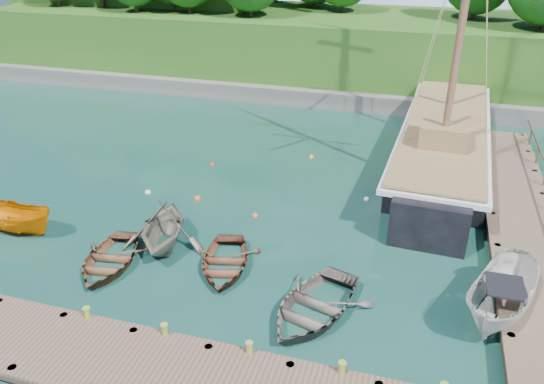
{
  "coord_description": "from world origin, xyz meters",
  "views": [
    {
      "loc": [
        6.37,
        -17.24,
        12.99
      ],
      "look_at": [
        0.21,
        3.47,
        2.0
      ],
      "focal_mm": 35.0,
      "sensor_mm": 36.0,
      "label": 1
    }
  ],
  "objects_px": {
    "rowboat_1": "(165,246)",
    "rowboat_2": "(224,268)",
    "rowboat_0": "(110,266)",
    "motorboat_orange": "(18,232)",
    "cabin_boat_white": "(498,317)",
    "rowboat_3": "(313,314)",
    "schooner": "(443,147)"
  },
  "relations": [
    {
      "from": "rowboat_1",
      "to": "rowboat_2",
      "type": "height_order",
      "value": "rowboat_1"
    },
    {
      "from": "rowboat_0",
      "to": "motorboat_orange",
      "type": "xyz_separation_m",
      "value": [
        -5.66,
        1.21,
        0.0
      ]
    },
    {
      "from": "rowboat_1",
      "to": "cabin_boat_white",
      "type": "relative_size",
      "value": 0.82
    },
    {
      "from": "motorboat_orange",
      "to": "rowboat_3",
      "type": "bearing_deg",
      "value": -94.24
    },
    {
      "from": "rowboat_0",
      "to": "motorboat_orange",
      "type": "bearing_deg",
      "value": 159.74
    },
    {
      "from": "rowboat_0",
      "to": "rowboat_1",
      "type": "distance_m",
      "value": 2.59
    },
    {
      "from": "rowboat_0",
      "to": "rowboat_1",
      "type": "xyz_separation_m",
      "value": [
        1.53,
        2.09,
        0.0
      ]
    },
    {
      "from": "rowboat_2",
      "to": "schooner",
      "type": "xyz_separation_m",
      "value": [
        8.6,
        13.93,
        1.09
      ]
    },
    {
      "from": "motorboat_orange",
      "to": "schooner",
      "type": "bearing_deg",
      "value": -50.89
    },
    {
      "from": "schooner",
      "to": "rowboat_0",
      "type": "bearing_deg",
      "value": -128.22
    },
    {
      "from": "rowboat_0",
      "to": "schooner",
      "type": "relative_size",
      "value": 0.16
    },
    {
      "from": "rowboat_3",
      "to": "cabin_boat_white",
      "type": "distance_m",
      "value": 6.83
    },
    {
      "from": "rowboat_3",
      "to": "rowboat_1",
      "type": "bearing_deg",
      "value": 177.3
    },
    {
      "from": "motorboat_orange",
      "to": "schooner",
      "type": "xyz_separation_m",
      "value": [
        19.0,
        13.95,
        1.09
      ]
    },
    {
      "from": "motorboat_orange",
      "to": "cabin_boat_white",
      "type": "relative_size",
      "value": 0.81
    },
    {
      "from": "rowboat_0",
      "to": "cabin_boat_white",
      "type": "bearing_deg",
      "value": -3.85
    },
    {
      "from": "rowboat_3",
      "to": "cabin_boat_white",
      "type": "bearing_deg",
      "value": 32.31
    },
    {
      "from": "rowboat_2",
      "to": "schooner",
      "type": "height_order",
      "value": "schooner"
    },
    {
      "from": "rowboat_1",
      "to": "rowboat_3",
      "type": "xyz_separation_m",
      "value": [
        7.43,
        -2.69,
        0.0
      ]
    },
    {
      "from": "rowboat_2",
      "to": "motorboat_orange",
      "type": "height_order",
      "value": "motorboat_orange"
    },
    {
      "from": "rowboat_1",
      "to": "rowboat_2",
      "type": "xyz_separation_m",
      "value": [
        3.21,
        -0.87,
        0.0
      ]
    },
    {
      "from": "motorboat_orange",
      "to": "rowboat_2",
      "type": "bearing_deg",
      "value": -87.11
    },
    {
      "from": "rowboat_3",
      "to": "motorboat_orange",
      "type": "xyz_separation_m",
      "value": [
        -14.61,
        1.81,
        0.0
      ]
    },
    {
      "from": "rowboat_0",
      "to": "cabin_boat_white",
      "type": "xyz_separation_m",
      "value": [
        15.55,
        1.18,
        0.0
      ]
    },
    {
      "from": "schooner",
      "to": "rowboat_3",
      "type": "bearing_deg",
      "value": -102.42
    },
    {
      "from": "rowboat_2",
      "to": "schooner",
      "type": "distance_m",
      "value": 16.41
    },
    {
      "from": "rowboat_3",
      "to": "rowboat_0",
      "type": "bearing_deg",
      "value": -166.61
    },
    {
      "from": "rowboat_0",
      "to": "rowboat_1",
      "type": "relative_size",
      "value": 0.98
    },
    {
      "from": "motorboat_orange",
      "to": "cabin_boat_white",
      "type": "bearing_deg",
      "value": -87.26
    },
    {
      "from": "rowboat_3",
      "to": "cabin_boat_white",
      "type": "height_order",
      "value": "cabin_boat_white"
    },
    {
      "from": "schooner",
      "to": "rowboat_2",
      "type": "bearing_deg",
      "value": -118.54
    },
    {
      "from": "cabin_boat_white",
      "to": "motorboat_orange",
      "type": "bearing_deg",
      "value": -159.71
    }
  ]
}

